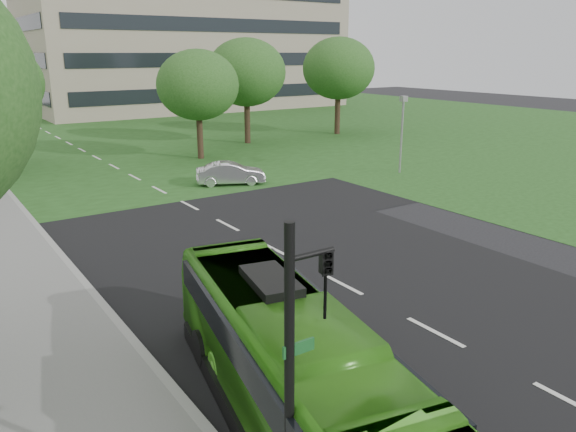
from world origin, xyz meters
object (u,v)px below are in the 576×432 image
at_px(office_building, 185,12).
at_px(camera_pole, 402,124).
at_px(tree_park_d, 246,72).
at_px(bus, 288,364).
at_px(tree_park_e, 339,69).
at_px(traffic_light, 299,365).
at_px(sedan, 231,173).
at_px(tree_park_c, 198,85).

height_order(office_building, camera_pole, office_building).
height_order(tree_park_d, bus, tree_park_d).
bearing_deg(office_building, tree_park_e, -89.38).
bearing_deg(tree_park_d, traffic_light, -119.14).
height_order(office_building, traffic_light, office_building).
relative_size(bus, camera_pole, 2.01).
relative_size(tree_park_d, sedan, 2.17).
bearing_deg(traffic_light, camera_pole, 53.29).
relative_size(office_building, tree_park_e, 4.58).
xyz_separation_m(sedan, camera_pole, (10.44, -3.21, 2.46)).
bearing_deg(bus, sedan, 76.14).
relative_size(tree_park_c, traffic_light, 1.44).
relative_size(office_building, traffic_light, 7.59).
height_order(bus, traffic_light, traffic_light).
bearing_deg(tree_park_c, camera_pole, -54.73).
bearing_deg(office_building, sedan, -111.77).
bearing_deg(tree_park_e, office_building, 90.62).
distance_m(bus, sedan, 22.06).
relative_size(tree_park_d, traffic_light, 1.62).
height_order(tree_park_d, tree_park_e, tree_park_e).
relative_size(office_building, camera_pole, 8.33).
xyz_separation_m(tree_park_c, tree_park_d, (6.38, 4.23, 0.61)).
xyz_separation_m(tree_park_e, camera_pole, (-7.86, -16.02, -2.84)).
height_order(tree_park_c, camera_pole, tree_park_c).
xyz_separation_m(bus, traffic_light, (-1.53, -2.52, 1.76)).
bearing_deg(tree_park_d, office_building, 73.74).
height_order(tree_park_d, sedan, tree_park_d).
relative_size(bus, sedan, 2.45).
distance_m(office_building, sedan, 49.84).
xyz_separation_m(bus, sedan, (9.50, 19.90, -0.70)).
height_order(tree_park_e, sedan, tree_park_e).
height_order(office_building, tree_park_c, office_building).
height_order(office_building, bus, office_building).
xyz_separation_m(office_building, camera_pole, (-7.52, -48.17, -9.39)).
bearing_deg(tree_park_d, camera_pole, -83.23).
distance_m(office_building, tree_park_d, 34.25).
bearing_deg(camera_pole, traffic_light, -125.69).
bearing_deg(camera_pole, sedan, 175.40).
height_order(sedan, traffic_light, traffic_light).
bearing_deg(traffic_light, tree_park_e, 61.69).
height_order(office_building, tree_park_d, office_building).
bearing_deg(office_building, tree_park_c, -113.40).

